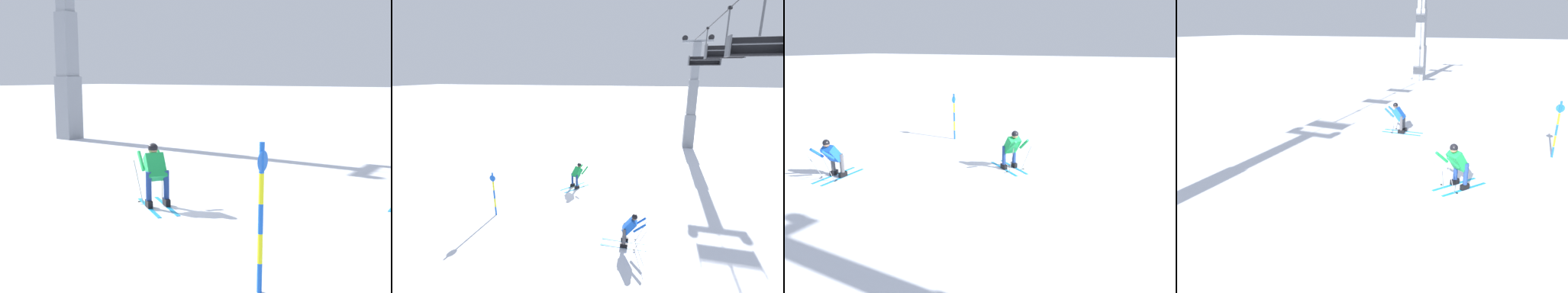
{
  "view_description": "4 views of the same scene",
  "coord_description": "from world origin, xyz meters",
  "views": [
    {
      "loc": [
        7.64,
        -8.6,
        2.89
      ],
      "look_at": [
        0.2,
        2.48,
        0.94
      ],
      "focal_mm": 44.1,
      "sensor_mm": 36.0,
      "label": 1
    },
    {
      "loc": [
        14.63,
        3.75,
        6.26
      ],
      "look_at": [
        1.01,
        0.32,
        2.44
      ],
      "focal_mm": 24.67,
      "sensor_mm": 36.0,
      "label": 2
    },
    {
      "loc": [
        -3.62,
        10.75,
        4.14
      ],
      "look_at": [
        1.9,
        0.26,
        0.85
      ],
      "focal_mm": 33.77,
      "sensor_mm": 36.0,
      "label": 3
    },
    {
      "loc": [
        -8.45,
        -1.8,
        4.51
      ],
      "look_at": [
        1.34,
        2.46,
        0.8
      ],
      "focal_mm": 32.16,
      "sensor_mm": 36.0,
      "label": 4
    }
  ],
  "objects": [
    {
      "name": "skier_carving_main",
      "position": [
        0.98,
        -0.32,
        0.8
      ],
      "size": [
        1.71,
        1.46,
        1.54
      ],
      "color": "#198CCC",
      "rests_on": "ground_plane"
    },
    {
      "name": "chairlift_seat_middle",
      "position": [
        4.78,
        6.69,
        7.13
      ],
      "size": [
        0.61,
        1.74,
        2.39
      ],
      "color": "black"
    },
    {
      "name": "ground_plane",
      "position": [
        0.0,
        0.0,
        0.0
      ],
      "size": [
        260.0,
        260.0,
        0.0
      ],
      "primitive_type": "plane",
      "color": "white"
    },
    {
      "name": "trail_marker_pole",
      "position": [
        4.94,
        -3.03,
        1.11
      ],
      "size": [
        0.07,
        0.28,
        2.05
      ],
      "color": "blue",
      "rests_on": "ground_plane"
    },
    {
      "name": "skier_distant_uphill",
      "position": [
        5.71,
        3.1,
        0.74
      ],
      "size": [
        0.72,
        1.77,
        1.45
      ],
      "color": "#198CCC",
      "rests_on": "ground_plane"
    },
    {
      "name": "chairlift_seat_nearest",
      "position": [
        -5.42,
        6.69,
        7.12
      ],
      "size": [
        0.61,
        2.01,
        2.38
      ],
      "color": "black"
    },
    {
      "name": "lift_tower_near",
      "position": [
        -9.75,
        6.69,
        3.78
      ],
      "size": [
        0.89,
        2.41,
        9.25
      ],
      "color": "gray",
      "rests_on": "ground_plane"
    },
    {
      "name": "chairlift_seat_second",
      "position": [
        0.28,
        6.69,
        7.29
      ],
      "size": [
        0.61,
        1.69,
        2.22
      ],
      "color": "black"
    }
  ]
}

